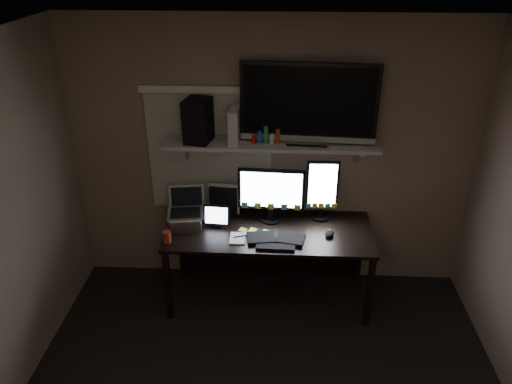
# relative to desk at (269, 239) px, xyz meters

# --- Properties ---
(ceiling) EXTENTS (3.60, 3.60, 0.00)m
(ceiling) POSITION_rel_desk_xyz_m (0.00, -1.55, 1.95)
(ceiling) COLOR silver
(ceiling) RESTS_ON back_wall
(back_wall) EXTENTS (3.60, 0.00, 3.60)m
(back_wall) POSITION_rel_desk_xyz_m (0.00, 0.25, 0.70)
(back_wall) COLOR #6A5A4C
(back_wall) RESTS_ON floor
(window_blinds) EXTENTS (1.10, 0.02, 1.10)m
(window_blinds) POSITION_rel_desk_xyz_m (-0.55, 0.24, 0.75)
(window_blinds) COLOR beige
(window_blinds) RESTS_ON back_wall
(desk) EXTENTS (1.80, 0.75, 0.73)m
(desk) POSITION_rel_desk_xyz_m (0.00, 0.00, 0.00)
(desk) COLOR black
(desk) RESTS_ON floor
(wall_shelf) EXTENTS (1.80, 0.35, 0.03)m
(wall_shelf) POSITION_rel_desk_xyz_m (0.00, 0.08, 0.91)
(wall_shelf) COLOR #AAABA6
(wall_shelf) RESTS_ON back_wall
(monitor_landscape) EXTENTS (0.59, 0.09, 0.52)m
(monitor_landscape) POSITION_rel_desk_xyz_m (0.01, 0.05, 0.44)
(monitor_landscape) COLOR black
(monitor_landscape) RESTS_ON desk
(monitor_portrait) EXTENTS (0.29, 0.06, 0.57)m
(monitor_portrait) POSITION_rel_desk_xyz_m (0.46, 0.11, 0.46)
(monitor_portrait) COLOR black
(monitor_portrait) RESTS_ON desk
(keyboard) EXTENTS (0.50, 0.21, 0.03)m
(keyboard) POSITION_rel_desk_xyz_m (0.06, -0.28, 0.19)
(keyboard) COLOR black
(keyboard) RESTS_ON desk
(mouse) EXTENTS (0.10, 0.13, 0.04)m
(mouse) POSITION_rel_desk_xyz_m (0.52, -0.19, 0.20)
(mouse) COLOR black
(mouse) RESTS_ON desk
(notepad) EXTENTS (0.13, 0.19, 0.01)m
(notepad) POSITION_rel_desk_xyz_m (-0.27, -0.28, 0.18)
(notepad) COLOR beige
(notepad) RESTS_ON desk
(tablet) EXTENTS (0.24, 0.12, 0.21)m
(tablet) POSITION_rel_desk_xyz_m (-0.47, -0.08, 0.28)
(tablet) COLOR black
(tablet) RESTS_ON desk
(file_sorter) EXTENTS (0.26, 0.14, 0.31)m
(file_sorter) POSITION_rel_desk_xyz_m (-0.42, 0.12, 0.33)
(file_sorter) COLOR black
(file_sorter) RESTS_ON desk
(laptop) EXTENTS (0.34, 0.29, 0.35)m
(laptop) POSITION_rel_desk_xyz_m (-0.74, -0.11, 0.35)
(laptop) COLOR #B7B8BC
(laptop) RESTS_ON desk
(cup) EXTENTS (0.08, 0.08, 0.10)m
(cup) POSITION_rel_desk_xyz_m (-0.85, -0.36, 0.23)
(cup) COLOR maroon
(cup) RESTS_ON desk
(sticky_notes) EXTENTS (0.31, 0.27, 0.00)m
(sticky_notes) POSITION_rel_desk_xyz_m (-0.16, -0.22, 0.18)
(sticky_notes) COLOR #EDF743
(sticky_notes) RESTS_ON desk
(tv) EXTENTS (1.13, 0.28, 0.67)m
(tv) POSITION_rel_desk_xyz_m (0.30, 0.08, 1.26)
(tv) COLOR black
(tv) RESTS_ON wall_shelf
(game_console) EXTENTS (0.09, 0.25, 0.29)m
(game_console) POSITION_rel_desk_xyz_m (-0.31, 0.06, 1.07)
(game_console) COLOR beige
(game_console) RESTS_ON wall_shelf
(speaker) EXTENTS (0.24, 0.28, 0.37)m
(speaker) POSITION_rel_desk_xyz_m (-0.61, 0.05, 1.11)
(speaker) COLOR black
(speaker) RESTS_ON wall_shelf
(bottles) EXTENTS (0.24, 0.09, 0.15)m
(bottles) POSITION_rel_desk_xyz_m (-0.04, 0.04, 1.00)
(bottles) COLOR #A50F0C
(bottles) RESTS_ON wall_shelf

